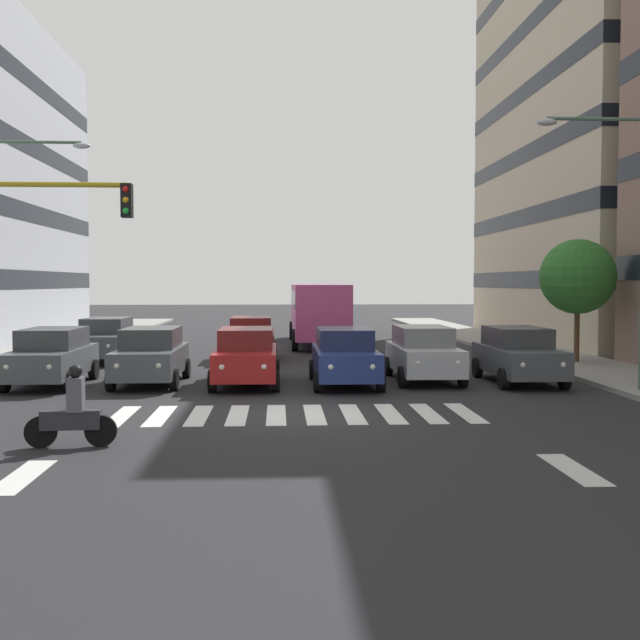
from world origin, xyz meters
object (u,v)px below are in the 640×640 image
Objects in this scene: car_0 at (518,354)px; car_3 at (246,356)px; motorcycle_with_rider at (72,413)px; car_1 at (423,353)px; bus_behind_traffic at (318,307)px; street_lamp_right at (9,230)px; street_lamp_left at (627,222)px; car_row2_1 at (251,338)px; car_row2_0 at (106,339)px; car_4 at (151,355)px; car_5 at (52,356)px; car_2 at (345,356)px; street_tree_1 at (578,277)px.

car_0 and car_3 have the same top height.
car_3 is 9.04m from motorcycle_with_rider.
bus_behind_traffic is (2.56, -14.40, 0.97)m from car_1.
street_lamp_right is at bearing -6.70° from car_1.
motorcycle_with_rider is 15.17m from street_lamp_left.
car_0 is 1.00× the size of car_row2_1.
car_4 is at bearing 112.89° from car_row2_0.
car_5 is at bearing 89.33° from car_row2_0.
car_2 is 11.43m from car_row2_0.
street_lamp_left is 0.99× the size of street_lamp_right.
street_tree_1 reaches higher than bus_behind_traffic.
car_3 is at bearing -3.07° from car_2.
car_4 is at bearing 16.17° from street_tree_1.
car_4 is (11.30, -0.36, 0.00)m from car_0.
car_row2_0 is 11.82m from bus_behind_traffic.
car_row2_0 is 5.68m from car_row2_1.
motorcycle_with_rider is at bearing 100.34° from car_row2_0.
street_lamp_right reaches higher than car_3.
street_lamp_right is at bearing 68.65° from car_row2_0.
car_0 is at bearing -177.70° from car_2.
car_3 is at bearing 6.93° from car_1.
car_2 is 0.42× the size of bus_behind_traffic.
car_0 is 1.00× the size of car_row2_0.
car_row2_1 is 0.58× the size of street_lamp_right.
car_5 is (8.84, -0.44, 0.00)m from car_2.
bus_behind_traffic is at bearing -111.92° from car_4.
car_4 is at bearing 68.79° from car_row2_1.
bus_behind_traffic is at bearing -90.00° from car_2.
car_4 and car_row2_0 have the same top height.
car_0 is 1.00× the size of car_1.
street_tree_1 reaches higher than car_row2_0.
car_0 is at bearing -52.61° from street_lamp_left.
car_row2_1 is (3.09, -7.80, 0.00)m from car_2.
car_row2_1 reaches higher than motorcycle_with_rider.
street_tree_1 is at bearing -163.83° from car_4.
car_row2_0 is at bearing -40.01° from car_2.
car_row2_1 is at bearing -175.42° from car_row2_0.
car_3 is at bearing 90.87° from car_row2_1.
car_3 is 13.26m from street_tree_1.
street_lamp_right is (13.26, -1.56, 3.93)m from car_1.
car_1 is 14.66m from bus_behind_traffic.
street_lamp_left is at bearing 164.91° from street_lamp_right.
car_3 is 2.61× the size of motorcycle_with_rider.
bus_behind_traffic is (-0.00, -15.23, 0.97)m from car_2.
street_lamp_left reaches higher than bus_behind_traffic.
car_0 and car_4 have the same top height.
street_tree_1 reaches higher than car_5.
car_2 is 10.68m from street_tree_1.
motorcycle_with_rider is (-2.87, 15.74, -0.24)m from car_row2_0.
car_4 is 2.94m from car_5.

